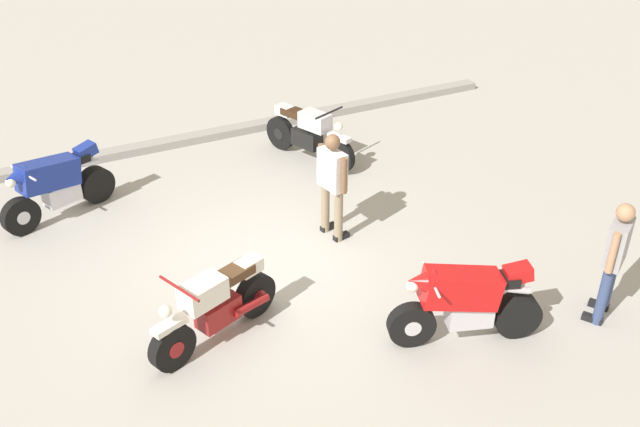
{
  "coord_description": "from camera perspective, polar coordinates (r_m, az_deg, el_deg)",
  "views": [
    {
      "loc": [
        -3.04,
        -7.94,
        6.02
      ],
      "look_at": [
        0.84,
        -0.05,
        0.75
      ],
      "focal_mm": 40.47,
      "sensor_mm": 36.0,
      "label": 1
    }
  ],
  "objects": [
    {
      "name": "motorcycle_red_sportbike",
      "position": [
        9.02,
        11.47,
        -6.79
      ],
      "size": [
        1.91,
        0.89,
        1.14
      ],
      "rotation": [
        0.0,
        0.0,
        2.83
      ],
      "color": "black",
      "rests_on": "ground"
    },
    {
      "name": "ground_plane",
      "position": [
        10.42,
        -4.28,
        -4.45
      ],
      "size": [
        40.0,
        40.0,
        0.0
      ],
      "primitive_type": "plane",
      "color": "#ADAAA3"
    },
    {
      "name": "person_in_white_shirt",
      "position": [
        10.67,
        0.98,
        2.69
      ],
      "size": [
        0.37,
        0.66,
        1.7
      ],
      "rotation": [
        0.0,
        0.0,
        0.17
      ],
      "color": "gray",
      "rests_on": "ground"
    },
    {
      "name": "motorcycle_blue_sportbike",
      "position": [
        12.08,
        -20.17,
        2.22
      ],
      "size": [
        1.87,
        1.0,
        1.14
      ],
      "rotation": [
        0.0,
        0.0,
        3.54
      ],
      "color": "black",
      "rests_on": "ground"
    },
    {
      "name": "person_in_gray_shirt",
      "position": [
        9.71,
        22.28,
        -3.03
      ],
      "size": [
        0.6,
        0.49,
        1.69
      ],
      "rotation": [
        0.0,
        0.0,
        2.12
      ],
      "color": "#384772",
      "rests_on": "ground"
    },
    {
      "name": "motorcycle_cream_vintage",
      "position": [
        9.01,
        -8.26,
        -7.36
      ],
      "size": [
        1.87,
        0.95,
        1.07
      ],
      "rotation": [
        0.0,
        0.0,
        3.53
      ],
      "color": "black",
      "rests_on": "ground"
    },
    {
      "name": "curb_edge",
      "position": [
        14.21,
        -11.45,
        5.57
      ],
      "size": [
        14.0,
        0.3,
        0.15
      ],
      "primitive_type": "cube",
      "color": "gray",
      "rests_on": "ground"
    },
    {
      "name": "motorcycle_silver_cruiser",
      "position": [
        13.21,
        -0.91,
        6.33
      ],
      "size": [
        0.96,
        1.98,
        1.09
      ],
      "rotation": [
        0.0,
        0.0,
        5.1
      ],
      "color": "black",
      "rests_on": "ground"
    }
  ]
}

